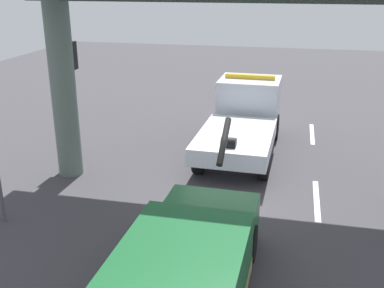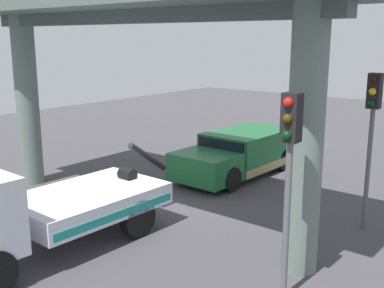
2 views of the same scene
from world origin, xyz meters
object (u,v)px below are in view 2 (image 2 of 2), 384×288
Objects in this scene: traffic_light_near at (372,117)px; towed_van_green at (239,154)px; tow_truck_white at (17,211)px; traffic_light_far at (289,152)px.

towed_van_green is at bearing -112.19° from traffic_light_near.
tow_truck_white is 1.76× the size of traffic_light_near.
traffic_light_near is 4.50m from traffic_light_far.
traffic_light_far is at bearing 38.97° from towed_van_green.
tow_truck_white is 1.39× the size of towed_van_green.
tow_truck_white is at bearing -0.13° from towed_van_green.
towed_van_green is at bearing 179.87° from tow_truck_white.
tow_truck_white is 6.19m from traffic_light_far.
towed_van_green is at bearing -141.03° from traffic_light_far.
traffic_light_far is at bearing 113.35° from tow_truck_white.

